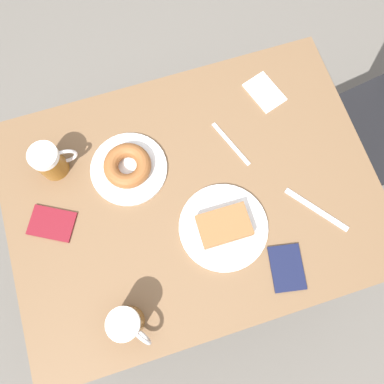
{
  "coord_description": "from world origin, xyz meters",
  "views": [
    {
      "loc": [
        0.28,
        -0.09,
        1.82
      ],
      "look_at": [
        0.0,
        0.0,
        0.79
      ],
      "focal_mm": 35.0,
      "sensor_mm": 36.0,
      "label": 1
    }
  ],
  "objects_px": {
    "beer_mug_center": "(127,324)",
    "plate_with_cake": "(224,226)",
    "passport_far_edge": "(52,223)",
    "beer_mug_left": "(50,161)",
    "knife": "(316,210)",
    "passport_near_edge": "(287,268)",
    "napkin_folded": "(265,92)",
    "plate_with_donut": "(128,167)",
    "fork": "(231,144)"
  },
  "relations": [
    {
      "from": "beer_mug_center",
      "to": "plate_with_cake",
      "type": "bearing_deg",
      "value": 117.8
    },
    {
      "from": "beer_mug_center",
      "to": "passport_far_edge",
      "type": "relative_size",
      "value": 0.73
    },
    {
      "from": "plate_with_cake",
      "to": "beer_mug_left",
      "type": "height_order",
      "value": "beer_mug_left"
    },
    {
      "from": "knife",
      "to": "passport_far_edge",
      "type": "height_order",
      "value": "passport_far_edge"
    },
    {
      "from": "beer_mug_center",
      "to": "passport_near_edge",
      "type": "distance_m",
      "value": 0.45
    },
    {
      "from": "passport_near_edge",
      "to": "napkin_folded",
      "type": "bearing_deg",
      "value": 165.97
    },
    {
      "from": "passport_near_edge",
      "to": "passport_far_edge",
      "type": "distance_m",
      "value": 0.67
    },
    {
      "from": "beer_mug_left",
      "to": "passport_far_edge",
      "type": "height_order",
      "value": "beer_mug_left"
    },
    {
      "from": "beer_mug_center",
      "to": "napkin_folded",
      "type": "xyz_separation_m",
      "value": [
        -0.54,
        0.58,
        -0.05
      ]
    },
    {
      "from": "beer_mug_center",
      "to": "knife",
      "type": "distance_m",
      "value": 0.61
    },
    {
      "from": "beer_mug_center",
      "to": "plate_with_donut",
      "type": "bearing_deg",
      "value": 165.6
    },
    {
      "from": "beer_mug_left",
      "to": "plate_with_cake",
      "type": "bearing_deg",
      "value": 52.39
    },
    {
      "from": "plate_with_cake",
      "to": "passport_near_edge",
      "type": "distance_m",
      "value": 0.21
    },
    {
      "from": "beer_mug_center",
      "to": "passport_far_edge",
      "type": "bearing_deg",
      "value": -155.97
    },
    {
      "from": "beer_mug_center",
      "to": "knife",
      "type": "bearing_deg",
      "value": 102.97
    },
    {
      "from": "plate_with_cake",
      "to": "napkin_folded",
      "type": "height_order",
      "value": "plate_with_cake"
    },
    {
      "from": "fork",
      "to": "knife",
      "type": "xyz_separation_m",
      "value": [
        0.27,
        0.17,
        -0.0
      ]
    },
    {
      "from": "plate_with_donut",
      "to": "beer_mug_left",
      "type": "xyz_separation_m",
      "value": [
        -0.07,
        -0.2,
        0.03
      ]
    },
    {
      "from": "napkin_folded",
      "to": "beer_mug_center",
      "type": "bearing_deg",
      "value": -47.26
    },
    {
      "from": "passport_near_edge",
      "to": "knife",
      "type": "bearing_deg",
      "value": 132.23
    },
    {
      "from": "beer_mug_center",
      "to": "passport_far_edge",
      "type": "height_order",
      "value": "beer_mug_center"
    },
    {
      "from": "passport_near_edge",
      "to": "passport_far_edge",
      "type": "relative_size",
      "value": 0.92
    },
    {
      "from": "beer_mug_left",
      "to": "beer_mug_center",
      "type": "relative_size",
      "value": 1.1
    },
    {
      "from": "plate_with_donut",
      "to": "fork",
      "type": "bearing_deg",
      "value": 87.28
    },
    {
      "from": "passport_far_edge",
      "to": "beer_mug_left",
      "type": "bearing_deg",
      "value": 163.64
    },
    {
      "from": "plate_with_donut",
      "to": "passport_near_edge",
      "type": "bearing_deg",
      "value": 39.75
    },
    {
      "from": "beer_mug_left",
      "to": "passport_near_edge",
      "type": "bearing_deg",
      "value": 48.65
    },
    {
      "from": "fork",
      "to": "passport_near_edge",
      "type": "height_order",
      "value": "passport_near_edge"
    },
    {
      "from": "plate_with_cake",
      "to": "beer_mug_left",
      "type": "relative_size",
      "value": 2.05
    },
    {
      "from": "passport_far_edge",
      "to": "passport_near_edge",
      "type": "bearing_deg",
      "value": 61.86
    },
    {
      "from": "beer_mug_center",
      "to": "fork",
      "type": "height_order",
      "value": "beer_mug_center"
    },
    {
      "from": "beer_mug_left",
      "to": "passport_near_edge",
      "type": "xyz_separation_m",
      "value": [
        0.48,
        0.55,
        -0.05
      ]
    },
    {
      "from": "passport_near_edge",
      "to": "beer_mug_center",
      "type": "bearing_deg",
      "value": -89.08
    },
    {
      "from": "plate_with_donut",
      "to": "fork",
      "type": "distance_m",
      "value": 0.32
    },
    {
      "from": "beer_mug_left",
      "to": "passport_far_edge",
      "type": "relative_size",
      "value": 0.81
    },
    {
      "from": "plate_with_cake",
      "to": "beer_mug_center",
      "type": "xyz_separation_m",
      "value": [
        0.17,
        -0.32,
        0.04
      ]
    },
    {
      "from": "plate_with_cake",
      "to": "knife",
      "type": "bearing_deg",
      "value": 83.38
    },
    {
      "from": "plate_with_cake",
      "to": "beer_mug_left",
      "type": "bearing_deg",
      "value": -127.61
    },
    {
      "from": "knife",
      "to": "plate_with_donut",
      "type": "bearing_deg",
      "value": -120.24
    },
    {
      "from": "knife",
      "to": "beer_mug_left",
      "type": "bearing_deg",
      "value": -117.07
    },
    {
      "from": "plate_with_donut",
      "to": "passport_near_edge",
      "type": "height_order",
      "value": "plate_with_donut"
    },
    {
      "from": "plate_with_donut",
      "to": "beer_mug_center",
      "type": "xyz_separation_m",
      "value": [
        0.42,
        -0.11,
        0.03
      ]
    },
    {
      "from": "napkin_folded",
      "to": "passport_near_edge",
      "type": "bearing_deg",
      "value": -14.03
    },
    {
      "from": "beer_mug_left",
      "to": "fork",
      "type": "distance_m",
      "value": 0.53
    },
    {
      "from": "plate_with_donut",
      "to": "beer_mug_left",
      "type": "bearing_deg",
      "value": -108.82
    },
    {
      "from": "plate_with_donut",
      "to": "beer_mug_center",
      "type": "bearing_deg",
      "value": -14.4
    },
    {
      "from": "knife",
      "to": "passport_near_edge",
      "type": "bearing_deg",
      "value": -47.77
    },
    {
      "from": "plate_with_donut",
      "to": "knife",
      "type": "distance_m",
      "value": 0.56
    },
    {
      "from": "beer_mug_left",
      "to": "passport_near_edge",
      "type": "distance_m",
      "value": 0.73
    },
    {
      "from": "plate_with_donut",
      "to": "passport_far_edge",
      "type": "xyz_separation_m",
      "value": [
        0.09,
        -0.25,
        -0.02
      ]
    }
  ]
}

